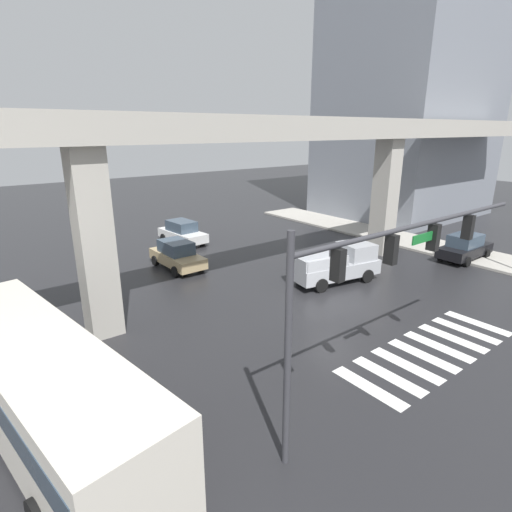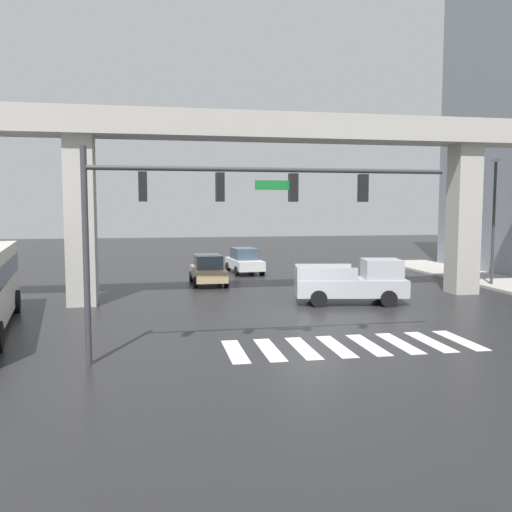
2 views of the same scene
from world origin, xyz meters
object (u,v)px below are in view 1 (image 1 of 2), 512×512
at_px(sedan_black, 465,247).
at_px(traffic_signal_mast, 387,264).
at_px(city_bus, 41,383).
at_px(sedan_white, 182,232).
at_px(sedan_tan, 177,255).
at_px(street_lamp_mid_block, 390,181).
at_px(pickup_truck, 339,264).

bearing_deg(sedan_black, traffic_signal_mast, -161.78).
distance_m(city_bus, sedan_white, 20.24).
height_order(city_bus, sedan_black, city_bus).
height_order(sedan_tan, sedan_black, same).
relative_size(traffic_signal_mast, street_lamp_mid_block, 1.50).
distance_m(pickup_truck, city_bus, 16.16).
bearing_deg(traffic_signal_mast, sedan_black, 18.22).
height_order(pickup_truck, sedan_tan, pickup_truck).
bearing_deg(sedan_black, pickup_truck, 165.99).
height_order(city_bus, sedan_white, city_bus).
xyz_separation_m(pickup_truck, sedan_white, (-3.24, 12.59, -0.14)).
relative_size(sedan_white, sedan_black, 1.03).
relative_size(pickup_truck, sedan_tan, 1.24).
bearing_deg(street_lamp_mid_block, traffic_signal_mast, -145.37).
xyz_separation_m(sedan_white, street_lamp_mid_block, (12.76, -8.84, 3.70)).
relative_size(sedan_tan, street_lamp_mid_block, 0.60).
relative_size(sedan_black, street_lamp_mid_block, 0.59).
bearing_deg(sedan_white, street_lamp_mid_block, -34.71).
distance_m(traffic_signal_mast, street_lamp_mid_block, 20.70).
bearing_deg(sedan_white, traffic_signal_mast, -101.71).
distance_m(pickup_truck, sedan_tan, 9.86).
relative_size(sedan_tan, traffic_signal_mast, 0.40).
bearing_deg(street_lamp_mid_block, sedan_tan, 166.04).
xyz_separation_m(pickup_truck, city_bus, (-15.81, -3.25, 0.73)).
relative_size(city_bus, street_lamp_mid_block, 1.53).
bearing_deg(street_lamp_mid_block, pickup_truck, -158.51).
bearing_deg(pickup_truck, traffic_signal_mast, -133.13).
bearing_deg(sedan_black, city_bus, -178.05).
distance_m(sedan_white, sedan_tan, 5.75).
distance_m(city_bus, traffic_signal_mast, 10.02).
height_order(city_bus, traffic_signal_mast, traffic_signal_mast).
height_order(sedan_black, street_lamp_mid_block, street_lamp_mid_block).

